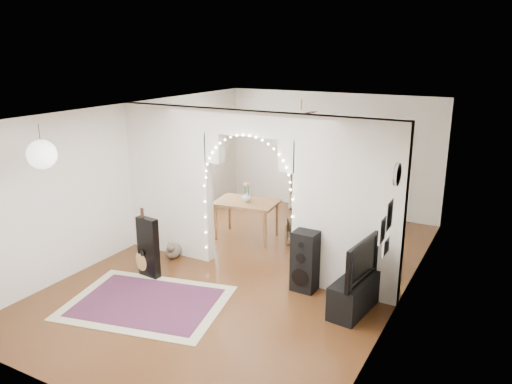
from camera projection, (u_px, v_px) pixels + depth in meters
The scene contains 25 objects.
floor at pixel (251, 269), 8.54m from camera, with size 7.50×7.50×0.00m, color black.
ceiling at pixel (250, 111), 7.79m from camera, with size 5.00×7.50×0.02m, color white.
wall_back at pixel (331, 153), 11.33m from camera, with size 5.00×0.02×2.70m, color silver.
wall_front at pixel (68, 285), 5.00m from camera, with size 5.00×0.02×2.70m, color silver.
wall_left at pixel (134, 175), 9.31m from camera, with size 0.02×7.50×2.70m, color silver.
wall_right at pixel (405, 217), 7.02m from camera, with size 0.02×7.50×2.70m, color silver.
divider_wall at pixel (250, 189), 8.14m from camera, with size 5.00×0.20×2.70m.
fairy_lights at pixel (246, 183), 8.00m from camera, with size 1.64×0.04×1.60m, color #FFEABF, non-canonical shape.
window at pixel (191, 151), 10.78m from camera, with size 0.04×1.20×1.40m, color white.
wall_clock at pixel (398, 174), 6.31m from camera, with size 0.31×0.31×0.03m, color white.
picture_frames at pixel (386, 229), 6.14m from camera, with size 0.02×0.50×0.70m, color white, non-canonical shape.
paper_lantern at pixel (42, 154), 6.76m from camera, with size 0.40×0.40×0.40m, color white.
ceiling_fan at pixel (301, 115), 9.56m from camera, with size 1.10×1.10×0.30m, color #AD8C39, non-canonical shape.
area_rug at pixel (147, 302), 7.40m from camera, with size 2.27×1.71×0.02m, color maroon.
guitar_case at pixel (148, 247), 8.14m from camera, with size 0.39×0.13×1.02m, color black.
acoustic_guitar at pixel (145, 251), 8.19m from camera, with size 0.42×0.26×0.99m.
tabby_cat at pixel (173, 250), 8.94m from camera, with size 0.35×0.55×0.37m.
floor_speaker at pixel (305, 261), 7.69m from camera, with size 0.38×0.35×0.96m.
media_console at pixel (354, 294), 7.13m from camera, with size 0.40×1.00×0.50m, color black.
tv at pixel (357, 258), 6.97m from camera, with size 1.07×0.14×0.62m, color black.
bookcase at pixel (328, 175), 11.23m from camera, with size 1.72×0.44×1.76m, color #CCB494.
dining_table at pixel (246, 205), 9.76m from camera, with size 1.29×0.94×0.76m.
flower_vase at pixel (246, 197), 9.72m from camera, with size 0.18×0.18×0.19m, color white.
dining_chair_left at pixel (298, 232), 9.65m from camera, with size 0.47×0.49×0.44m, color brown.
dining_chair_right at pixel (334, 241), 9.03m from camera, with size 0.57×0.59×0.54m, color brown.
Camera 1 is at (3.83, -6.84, 3.64)m, focal length 35.00 mm.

